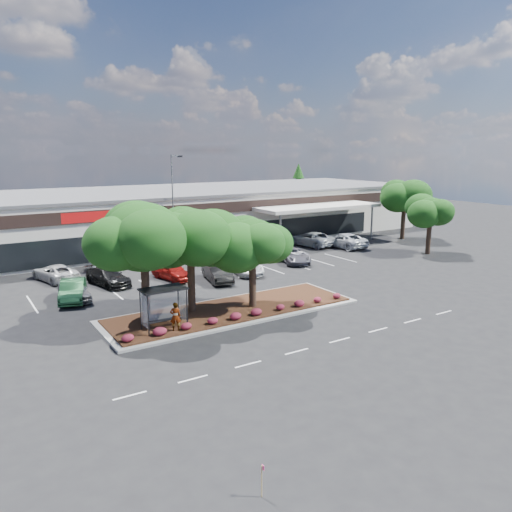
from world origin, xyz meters
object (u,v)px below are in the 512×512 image
car_0 (73,290)px  light_pole (174,212)px  car_1 (74,290)px  survey_stake (262,477)px

car_0 → light_pole: bearing=56.8°
car_0 → car_1: (0.11, 0.02, -0.02)m
light_pole → car_1: light_pole is taller
light_pole → car_0: light_pole is taller
survey_stake → car_1: size_ratio=0.25×
car_0 → car_1: 0.12m
survey_stake → light_pole: bearing=70.7°
survey_stake → car_0: car_0 is taller
car_1 → survey_stake: bearing=-89.4°
survey_stake → car_1: (-0.01, 25.82, 0.04)m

